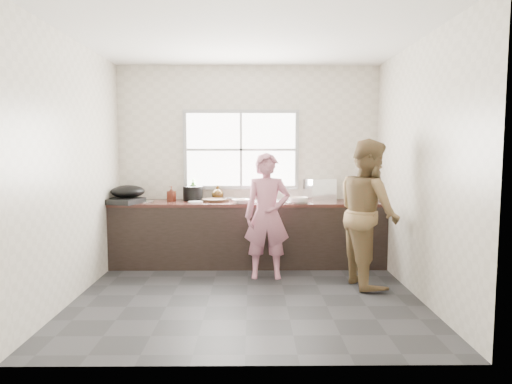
{
  "coord_description": "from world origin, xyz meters",
  "views": [
    {
      "loc": [
        0.05,
        -4.77,
        1.57
      ],
      "look_at": [
        0.1,
        0.65,
        1.05
      ],
      "focal_mm": 32.0,
      "sensor_mm": 36.0,
      "label": 1
    }
  ],
  "objects_px": {
    "pot_lid_left": "(145,201)",
    "dish_rack": "(319,189)",
    "bottle_brown_short": "(218,193)",
    "plate_food": "(196,202)",
    "wok": "(128,191)",
    "cutting_board": "(215,200)",
    "glass_jar": "(191,196)",
    "woman": "(267,220)",
    "bowl_crabs": "(298,201)",
    "burner": "(123,201)",
    "bottle_green": "(193,189)",
    "bottle_brown_tall": "(171,194)",
    "bowl_held": "(303,201)",
    "black_pot": "(193,193)",
    "person_side": "(368,213)",
    "pot_lid_right": "(190,199)",
    "bowl_mince": "(241,201)"
  },
  "relations": [
    {
      "from": "bowl_crabs",
      "to": "bowl_held",
      "type": "distance_m",
      "value": 0.06
    },
    {
      "from": "pot_lid_right",
      "to": "bottle_green",
      "type": "bearing_deg",
      "value": 0.0
    },
    {
      "from": "bowl_crabs",
      "to": "dish_rack",
      "type": "distance_m",
      "value": 0.57
    },
    {
      "from": "bottle_green",
      "to": "cutting_board",
      "type": "bearing_deg",
      "value": -33.31
    },
    {
      "from": "person_side",
      "to": "plate_food",
      "type": "bearing_deg",
      "value": 59.21
    },
    {
      "from": "woman",
      "to": "bowl_crabs",
      "type": "xyz_separation_m",
      "value": [
        0.41,
        0.41,
        0.18
      ]
    },
    {
      "from": "bowl_mince",
      "to": "bottle_brown_tall",
      "type": "height_order",
      "value": "bottle_brown_tall"
    },
    {
      "from": "wok",
      "to": "woman",
      "type": "bearing_deg",
      "value": -16.64
    },
    {
      "from": "bowl_held",
      "to": "bottle_brown_short",
      "type": "distance_m",
      "value": 1.22
    },
    {
      "from": "dish_rack",
      "to": "pot_lid_left",
      "type": "height_order",
      "value": "dish_rack"
    },
    {
      "from": "bottle_brown_short",
      "to": "woman",
      "type": "bearing_deg",
      "value": -51.97
    },
    {
      "from": "bowl_held",
      "to": "black_pot",
      "type": "bearing_deg",
      "value": 166.9
    },
    {
      "from": "pot_lid_left",
      "to": "dish_rack",
      "type": "bearing_deg",
      "value": 5.75
    },
    {
      "from": "bowl_crabs",
      "to": "pot_lid_left",
      "type": "xyz_separation_m",
      "value": [
        -2.03,
        0.2,
        -0.03
      ]
    },
    {
      "from": "woman",
      "to": "glass_jar",
      "type": "height_order",
      "value": "woman"
    },
    {
      "from": "burner",
      "to": "pot_lid_left",
      "type": "relative_size",
      "value": 1.73
    },
    {
      "from": "bottle_green",
      "to": "woman",
      "type": "bearing_deg",
      "value": -40.21
    },
    {
      "from": "woman",
      "to": "bowl_held",
      "type": "bearing_deg",
      "value": 40.42
    },
    {
      "from": "woman",
      "to": "dish_rack",
      "type": "bearing_deg",
      "value": 48.05
    },
    {
      "from": "glass_jar",
      "to": "burner",
      "type": "xyz_separation_m",
      "value": [
        -0.82,
        -0.41,
        -0.02
      ]
    },
    {
      "from": "bottle_brown_short",
      "to": "pot_lid_left",
      "type": "bearing_deg",
      "value": -165.99
    },
    {
      "from": "pot_lid_left",
      "to": "pot_lid_right",
      "type": "xyz_separation_m",
      "value": [
        0.58,
        0.24,
        -0.0
      ]
    },
    {
      "from": "bottle_brown_tall",
      "to": "dish_rack",
      "type": "relative_size",
      "value": 0.48
    },
    {
      "from": "bowl_crabs",
      "to": "bottle_green",
      "type": "xyz_separation_m",
      "value": [
        -1.41,
        0.44,
        0.11
      ]
    },
    {
      "from": "bowl_held",
      "to": "pot_lid_left",
      "type": "height_order",
      "value": "bowl_held"
    },
    {
      "from": "glass_jar",
      "to": "dish_rack",
      "type": "height_order",
      "value": "dish_rack"
    },
    {
      "from": "bowl_crabs",
      "to": "bowl_held",
      "type": "height_order",
      "value": "bowl_crabs"
    },
    {
      "from": "woman",
      "to": "bottle_brown_tall",
      "type": "bearing_deg",
      "value": 152.33
    },
    {
      "from": "bowl_crabs",
      "to": "glass_jar",
      "type": "distance_m",
      "value": 1.51
    },
    {
      "from": "bottle_brown_tall",
      "to": "bowl_crabs",
      "type": "bearing_deg",
      "value": -8.56
    },
    {
      "from": "person_side",
      "to": "wok",
      "type": "relative_size",
      "value": 3.82
    },
    {
      "from": "person_side",
      "to": "dish_rack",
      "type": "height_order",
      "value": "person_side"
    },
    {
      "from": "pot_lid_right",
      "to": "black_pot",
      "type": "bearing_deg",
      "value": -62.76
    },
    {
      "from": "wok",
      "to": "pot_lid_right",
      "type": "distance_m",
      "value": 0.85
    },
    {
      "from": "pot_lid_left",
      "to": "bowl_crabs",
      "type": "bearing_deg",
      "value": -5.65
    },
    {
      "from": "bottle_brown_short",
      "to": "dish_rack",
      "type": "relative_size",
      "value": 0.49
    },
    {
      "from": "burner",
      "to": "woman",
      "type": "bearing_deg",
      "value": -13.09
    },
    {
      "from": "bowl_crabs",
      "to": "burner",
      "type": "distance_m",
      "value": 2.27
    },
    {
      "from": "person_side",
      "to": "plate_food",
      "type": "xyz_separation_m",
      "value": [
        -2.07,
        0.81,
        0.03
      ]
    },
    {
      "from": "plate_food",
      "to": "bottle_brown_short",
      "type": "xyz_separation_m",
      "value": [
        0.26,
        0.33,
        0.09
      ]
    },
    {
      "from": "cutting_board",
      "to": "glass_jar",
      "type": "bearing_deg",
      "value": 149.95
    },
    {
      "from": "black_pot",
      "to": "bowl_held",
      "type": "bearing_deg",
      "value": -13.1
    },
    {
      "from": "pot_lid_right",
      "to": "wok",
      "type": "bearing_deg",
      "value": -158.92
    },
    {
      "from": "plate_food",
      "to": "wok",
      "type": "distance_m",
      "value": 0.91
    },
    {
      "from": "plate_food",
      "to": "bottle_brown_short",
      "type": "relative_size",
      "value": 1.04
    },
    {
      "from": "cutting_board",
      "to": "glass_jar",
      "type": "xyz_separation_m",
      "value": [
        -0.35,
        0.2,
        0.03
      ]
    },
    {
      "from": "bowl_mince",
      "to": "pot_lid_right",
      "type": "distance_m",
      "value": 0.84
    },
    {
      "from": "bottle_brown_tall",
      "to": "cutting_board",
      "type": "bearing_deg",
      "value": -2.6
    },
    {
      "from": "cutting_board",
      "to": "bottle_brown_tall",
      "type": "xyz_separation_m",
      "value": [
        -0.59,
        0.03,
        0.07
      ]
    },
    {
      "from": "woman",
      "to": "bowl_crabs",
      "type": "distance_m",
      "value": 0.61
    }
  ]
}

